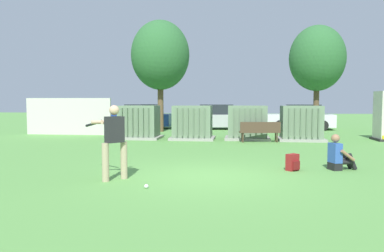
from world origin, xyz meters
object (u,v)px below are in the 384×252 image
Objects in this scene: backpack at (293,163)px; parked_car_left_of_center at (214,118)px; transformer_east at (301,124)px; park_bench at (260,130)px; batter at (113,138)px; parked_car_leftmost at (141,117)px; seated_spectator at (338,156)px; sports_ball at (146,186)px; parked_car_right_of_center at (301,118)px; transformer_west at (139,123)px; transformer_mid_east at (247,123)px; transformer_mid_west at (193,123)px.

backpack is 14.78m from parked_car_left_of_center.
transformer_east is 2.21m from park_bench.
parked_car_leftmost is at bearing 102.79° from batter.
batter is at bearing -160.40° from seated_spectator.
backpack is at bearing -100.40° from transformer_east.
park_bench reaches higher than sports_ball.
parked_car_leftmost is at bearing -178.48° from parked_car_right_of_center.
seated_spectator is (7.48, -7.46, -0.41)m from transformer_west.
seated_spectator is (5.52, 1.97, -0.60)m from batter.
batter reaches higher than park_bench.
transformer_west is 9.63m from batter.
transformer_east and parked_car_leftmost have the same top height.
transformer_west is 1.14× the size of park_bench.
batter is 18.03m from parked_car_right_of_center.
transformer_west is 0.48× the size of parked_car_left_of_center.
transformer_west reaches higher than seated_spectator.
transformer_east is at bearing 65.13° from sports_ball.
seated_spectator reaches higher than backpack.
parked_car_right_of_center is at bearing 1.52° from parked_car_leftmost.
seated_spectator is at bearing 30.93° from sports_ball.
transformer_east is 4.77× the size of backpack.
transformer_west is at bearing 106.02° from sports_ball.
transformer_mid_east is (5.23, 0.25, 0.00)m from transformer_west.
parked_car_right_of_center is at bearing 69.45° from park_bench.
transformer_mid_east is at bearing 97.39° from backpack.
backpack is at bearing -167.89° from seated_spectator.
transformer_east is 11.38m from sports_ball.
transformer_east is at bearing 0.84° from transformer_west.
backpack is 0.10× the size of parked_car_left_of_center.
batter is (1.96, -9.43, 0.19)m from transformer_west.
transformer_mid_west is (2.63, -0.04, 0.00)m from transformer_west.
parked_car_right_of_center is (1.12, 7.13, -0.04)m from transformer_east.
transformer_mid_west is 1.00× the size of transformer_mid_east.
parked_car_right_of_center is (10.59, 0.28, 0.00)m from parked_car_leftmost.
transformer_west is 2.18× the size of seated_spectator.
parked_car_left_of_center is (-4.27, 14.19, 0.38)m from seated_spectator.
batter reaches higher than backpack.
park_bench reaches higher than backpack.
parked_car_right_of_center is at bearing 71.31° from sports_ball.
parked_car_right_of_center is at bearing 49.63° from transformer_mid_west.
transformer_mid_west is 9.42m from batter.
parked_car_leftmost and parked_car_right_of_center have the same top height.
parked_car_leftmost is (-4.40, 7.00, -0.04)m from transformer_mid_west.
transformer_mid_west is 4.77× the size of backpack.
backpack is 16.74m from parked_car_leftmost.
backpack is at bearing -64.72° from transformer_mid_west.
park_bench is at bearing -15.78° from transformer_mid_west.
parked_car_leftmost is at bearing 177.29° from parked_car_left_of_center.
transformer_mid_west is at bearing -173.72° from transformer_mid_east.
transformer_mid_east is at bearing 6.28° from transformer_mid_west.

